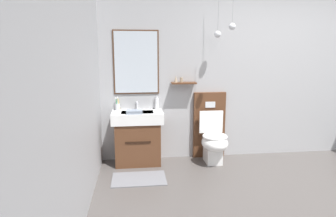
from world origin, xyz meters
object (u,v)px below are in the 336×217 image
Objects in this scene: vanity_sink_left at (138,136)px; toilet at (212,136)px; folded_hand_towel at (134,112)px; toothbrush_cup at (118,107)px; soap_dispenser at (157,103)px.

toilet reaches higher than vanity_sink_left.
toilet is 4.55× the size of folded_hand_towel.
toothbrush_cup is at bearing 173.26° from toilet.
toothbrush_cup is 0.35m from folded_hand_towel.
vanity_sink_left is 3.81× the size of toothbrush_cup.
folded_hand_towel is (-0.33, -0.27, -0.07)m from soap_dispenser.
vanity_sink_left is at bearing 178.82° from toilet.
vanity_sink_left is 3.73× the size of soap_dispenser.
folded_hand_towel is (-0.04, -0.12, 0.38)m from vanity_sink_left.
toothbrush_cup reaches higher than vanity_sink_left.
vanity_sink_left is at bearing -26.46° from toothbrush_cup.
toothbrush_cup is at bearing 132.96° from folded_hand_towel.
toothbrush_cup reaches higher than folded_hand_towel.
toilet reaches higher than toothbrush_cup.
vanity_sink_left is 3.46× the size of folded_hand_towel.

